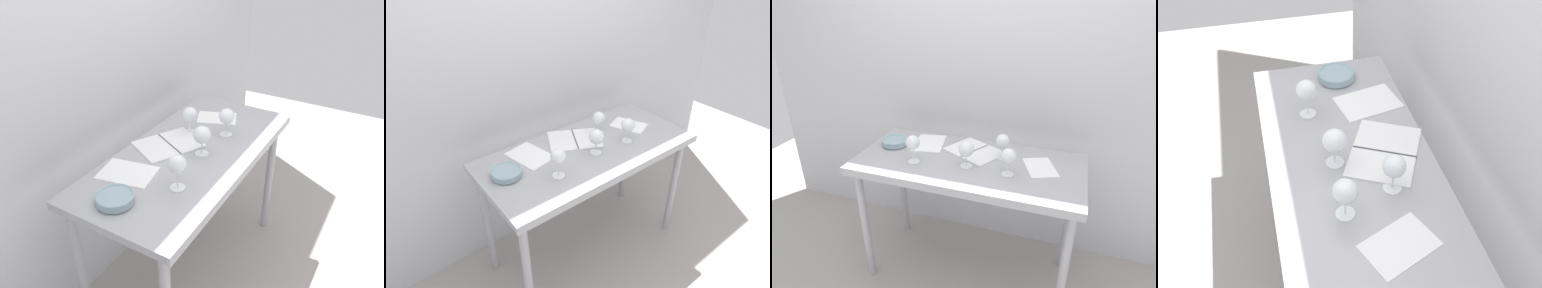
% 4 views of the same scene
% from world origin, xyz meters
% --- Properties ---
extents(ground_plane, '(6.00, 6.00, 0.00)m').
position_xyz_m(ground_plane, '(0.00, 0.00, 0.00)').
color(ground_plane, '#A09B96').
extents(back_wall, '(3.80, 0.04, 2.60)m').
position_xyz_m(back_wall, '(0.00, 0.49, 1.30)').
color(back_wall, silver).
rests_on(back_wall, ground_plane).
extents(steel_counter, '(1.40, 0.65, 0.90)m').
position_xyz_m(steel_counter, '(0.00, -0.01, 0.79)').
color(steel_counter, '#A3A3A8').
rests_on(steel_counter, ground_plane).
extents(wine_glass_near_center, '(0.09, 0.09, 0.16)m').
position_xyz_m(wine_glass_near_center, '(0.01, -0.07, 1.01)').
color(wine_glass_near_center, white).
rests_on(wine_glass_near_center, steel_counter).
extents(wine_glass_far_right, '(0.09, 0.09, 0.16)m').
position_xyz_m(wine_glass_far_right, '(0.18, 0.11, 1.01)').
color(wine_glass_far_right, white).
rests_on(wine_glass_far_right, steel_counter).
extents(wine_glass_near_right, '(0.09, 0.09, 0.16)m').
position_xyz_m(wine_glass_near_right, '(0.26, -0.09, 1.01)').
color(wine_glass_near_right, white).
rests_on(wine_glass_near_right, steel_counter).
extents(wine_glass_near_left, '(0.09, 0.09, 0.18)m').
position_xyz_m(wine_glass_near_left, '(-0.31, -0.12, 1.03)').
color(wine_glass_near_left, white).
rests_on(wine_glass_near_left, steel_counter).
extents(open_notebook, '(0.42, 0.38, 0.01)m').
position_xyz_m(open_notebook, '(-0.00, 0.13, 0.90)').
color(open_notebook, white).
rests_on(open_notebook, steel_counter).
extents(tasting_sheet_upper, '(0.24, 0.28, 0.00)m').
position_xyz_m(tasting_sheet_upper, '(0.43, 0.06, 0.90)').
color(tasting_sheet_upper, white).
rests_on(tasting_sheet_upper, steel_counter).
extents(tasting_sheet_lower, '(0.24, 0.30, 0.00)m').
position_xyz_m(tasting_sheet_lower, '(-0.34, 0.16, 0.90)').
color(tasting_sheet_lower, white).
rests_on(tasting_sheet_lower, steel_counter).
extents(tasting_bowl, '(0.17, 0.17, 0.05)m').
position_xyz_m(tasting_bowl, '(-0.55, 0.05, 0.93)').
color(tasting_bowl, beige).
rests_on(tasting_bowl, steel_counter).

